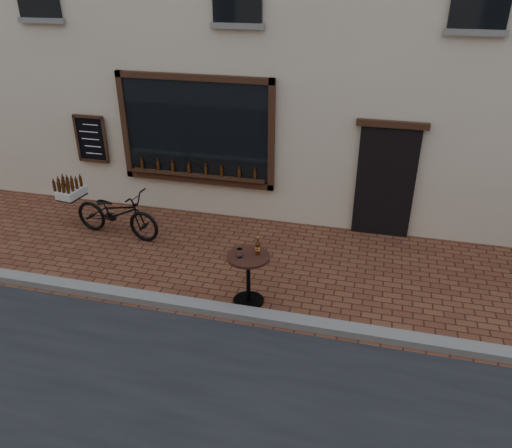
# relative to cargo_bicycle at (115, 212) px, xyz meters

# --- Properties ---
(ground) EXTENTS (90.00, 90.00, 0.00)m
(ground) POSITION_rel_cargo_bicycle_xyz_m (3.19, -2.13, -0.50)
(ground) COLOR #552A1B
(ground) RESTS_ON ground
(kerb) EXTENTS (90.00, 0.25, 0.12)m
(kerb) POSITION_rel_cargo_bicycle_xyz_m (3.19, -1.93, -0.44)
(kerb) COLOR slate
(kerb) RESTS_ON ground
(cargo_bicycle) EXTENTS (2.26, 0.87, 1.05)m
(cargo_bicycle) POSITION_rel_cargo_bicycle_xyz_m (0.00, 0.00, 0.00)
(cargo_bicycle) COLOR black
(cargo_bicycle) RESTS_ON ground
(bistro_table) EXTENTS (0.67, 0.67, 1.16)m
(bistro_table) POSITION_rel_cargo_bicycle_xyz_m (3.13, -1.53, 0.12)
(bistro_table) COLOR black
(bistro_table) RESTS_ON ground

